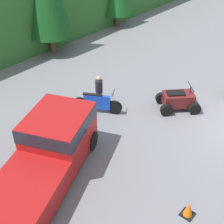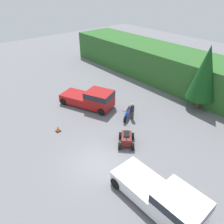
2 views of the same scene
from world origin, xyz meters
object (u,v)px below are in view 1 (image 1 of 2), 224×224
object	(u,v)px
dirt_bike	(97,103)
quad_atv	(178,100)
rider_person	(99,91)
traffic_cone	(188,210)
pickup_truck_red	(49,150)

from	to	relation	value
dirt_bike	quad_atv	distance (m)	3.81
rider_person	traffic_cone	distance (m)	6.92
rider_person	traffic_cone	xyz separation A→B (m)	(-2.73, -6.33, -0.65)
pickup_truck_red	rider_person	world-z (taller)	pickup_truck_red
dirt_bike	quad_atv	bearing A→B (deg)	14.84
dirt_bike	pickup_truck_red	bearing A→B (deg)	-101.91
dirt_bike	traffic_cone	world-z (taller)	dirt_bike
pickup_truck_red	quad_atv	bearing A→B (deg)	-35.07
traffic_cone	pickup_truck_red	bearing A→B (deg)	108.04
pickup_truck_red	quad_atv	world-z (taller)	pickup_truck_red
pickup_truck_red	dirt_bike	distance (m)	4.15
pickup_truck_red	traffic_cone	bearing A→B (deg)	-95.26
traffic_cone	dirt_bike	bearing A→B (deg)	68.97
pickup_truck_red	quad_atv	size ratio (longest dim) A/B	2.65
quad_atv	traffic_cone	distance (m)	6.10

